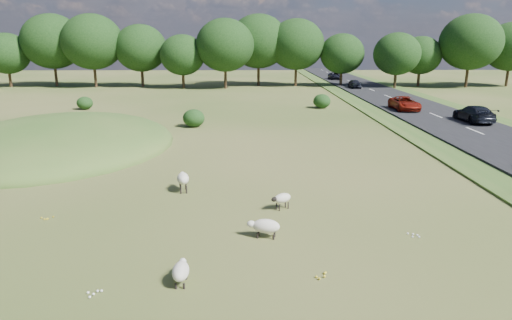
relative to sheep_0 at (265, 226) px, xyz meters
The scene contains 13 objects.
ground 24.07m from the sheep_0, 95.30° to the left, with size 160.00×160.00×0.00m, color #314F18.
mound 21.38m from the sheep_0, 131.71° to the left, with size 16.00×20.00×4.00m, color #33561E.
road 38.33m from the sheep_0, 62.37° to the left, with size 8.00×150.00×0.25m, color black.
treeline 59.80m from the sheep_0, 93.16° to the left, with size 96.28×14.66×11.70m.
shrubs 30.81m from the sheep_0, 97.58° to the left, with size 28.09×13.24×1.59m.
sheep_0 is the anchor object (origin of this frame).
sheep_1 3.14m from the sheep_0, 74.11° to the left, with size 1.03×0.84×0.74m.
sheep_2 4.36m from the sheep_0, 128.76° to the right, with size 0.54×1.19×0.69m.
sheep_3 6.86m from the sheep_0, 124.79° to the left, with size 0.77×1.38×0.96m.
car_1 57.26m from the sheep_0, 73.90° to the left, with size 1.52×3.78×1.29m, color black.
car_3 35.43m from the sheep_0, 63.37° to the left, with size 2.30×5.00×1.39m, color maroon.
car_4 73.41m from the sheep_0, 77.51° to the left, with size 2.14×4.64×1.29m, color black.
car_5 31.22m from the sheep_0, 50.92° to the left, with size 2.07×5.09×1.48m, color black.
Camera 1 is at (1.63, -20.15, 7.31)m, focal length 32.00 mm.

